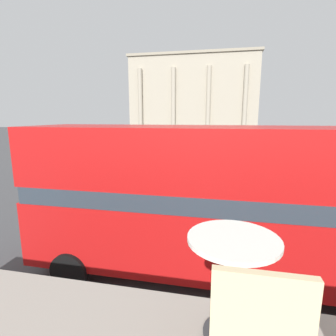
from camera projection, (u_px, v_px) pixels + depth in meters
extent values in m
cylinder|color=black|center=(334.00, 253.00, 7.92)|extent=(1.03, 0.22, 1.03)
cylinder|color=black|center=(109.00, 232.00, 9.39)|extent=(1.03, 0.22, 1.03)
cylinder|color=black|center=(69.00, 271.00, 6.97)|extent=(1.03, 0.22, 1.03)
cube|color=#B71414|center=(211.00, 232.00, 7.27)|extent=(10.10, 2.51, 1.81)
cube|color=#2D3842|center=(212.00, 193.00, 7.06)|extent=(9.89, 2.54, 0.45)
cube|color=#B71414|center=(213.00, 156.00, 6.86)|extent=(10.10, 2.51, 1.55)
cylinder|color=#2D2D30|center=(229.00, 333.00, 1.83)|extent=(0.36, 0.36, 0.02)
cylinder|color=#2D2D30|center=(231.00, 289.00, 1.76)|extent=(0.07, 0.07, 0.68)
cylinder|color=silver|center=(234.00, 240.00, 1.69)|extent=(0.60, 0.60, 0.03)
cube|color=#D1B789|center=(253.00, 335.00, 1.26)|extent=(0.40, 0.40, 0.05)
cube|color=#D1B789|center=(261.00, 321.00, 1.04)|extent=(0.40, 0.04, 0.42)
cube|color=#A39984|center=(195.00, 100.00, 60.12)|extent=(26.23, 15.86, 16.71)
cube|color=gray|center=(196.00, 60.00, 58.46)|extent=(26.83, 16.46, 0.50)
cylinder|color=#A39984|center=(140.00, 104.00, 54.42)|extent=(0.90, 0.90, 14.20)
cylinder|color=#A39984|center=(173.00, 104.00, 53.01)|extent=(0.90, 0.90, 14.20)
cylinder|color=#A39984|center=(208.00, 104.00, 51.61)|extent=(0.90, 0.90, 14.20)
cylinder|color=#A39984|center=(245.00, 103.00, 50.20)|extent=(0.90, 0.90, 14.20)
cylinder|color=black|center=(103.00, 170.00, 13.57)|extent=(0.12, 0.12, 3.71)
cube|color=black|center=(105.00, 143.00, 13.26)|extent=(0.20, 0.24, 0.70)
sphere|color=green|center=(107.00, 140.00, 13.21)|extent=(0.14, 0.14, 0.14)
cylinder|color=black|center=(304.00, 157.00, 18.59)|extent=(0.12, 0.12, 3.56)
cube|color=black|center=(309.00, 138.00, 18.30)|extent=(0.20, 0.24, 0.70)
sphere|color=red|center=(311.00, 136.00, 18.25)|extent=(0.14, 0.14, 0.14)
cylinder|color=black|center=(163.00, 162.00, 25.22)|extent=(0.60, 0.18, 0.60)
cylinder|color=black|center=(159.00, 165.00, 23.53)|extent=(0.60, 0.18, 0.60)
cylinder|color=black|center=(136.00, 161.00, 25.78)|extent=(0.60, 0.18, 0.60)
cylinder|color=black|center=(129.00, 164.00, 24.10)|extent=(0.60, 0.18, 0.60)
cube|color=maroon|center=(147.00, 160.00, 24.60)|extent=(4.20, 1.75, 0.55)
cube|color=#2D3842|center=(145.00, 154.00, 24.54)|extent=(1.89, 1.61, 0.50)
cylinder|color=#282B33|center=(151.00, 173.00, 19.76)|extent=(0.14, 0.14, 0.86)
cylinder|color=#282B33|center=(153.00, 173.00, 19.72)|extent=(0.14, 0.14, 0.86)
cylinder|color=#606638|center=(152.00, 163.00, 19.59)|extent=(0.32, 0.32, 0.68)
sphere|color=tan|center=(152.00, 157.00, 19.51)|extent=(0.23, 0.23, 0.23)
cylinder|color=#282B33|center=(172.00, 154.00, 30.06)|extent=(0.14, 0.14, 0.81)
cylinder|color=#282B33|center=(173.00, 154.00, 30.02)|extent=(0.14, 0.14, 0.81)
cylinder|color=silver|center=(172.00, 147.00, 29.90)|extent=(0.32, 0.32, 0.64)
sphere|color=tan|center=(172.00, 144.00, 29.82)|extent=(0.22, 0.22, 0.22)
cylinder|color=#282B33|center=(220.00, 165.00, 22.89)|extent=(0.14, 0.14, 0.79)
cylinder|color=#282B33|center=(222.00, 165.00, 22.85)|extent=(0.14, 0.14, 0.79)
cylinder|color=yellow|center=(222.00, 157.00, 22.73)|extent=(0.32, 0.32, 0.63)
sphere|color=tan|center=(222.00, 153.00, 22.65)|extent=(0.21, 0.21, 0.21)
cylinder|color=#282B33|center=(294.00, 168.00, 21.67)|extent=(0.14, 0.14, 0.81)
cylinder|color=#282B33|center=(297.00, 168.00, 21.63)|extent=(0.14, 0.14, 0.81)
cylinder|color=black|center=(296.00, 159.00, 21.51)|extent=(0.32, 0.32, 0.64)
sphere|color=tan|center=(297.00, 154.00, 21.43)|extent=(0.22, 0.22, 0.22)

